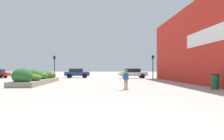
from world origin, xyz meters
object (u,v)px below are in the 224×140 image
car_center_right (215,73)px  traffic_light_left (54,63)px  skateboarder (126,77)px  skateboard (126,89)px  traffic_light_right (153,63)px  car_rightmost (133,73)px  trash_bin (215,82)px  car_center_left (77,73)px

car_center_right → traffic_light_left: traffic_light_left is taller
skateboarder → traffic_light_left: bearing=107.2°
skateboard → traffic_light_right: bearing=64.9°
skateboard → car_rightmost: bearing=73.9°
skateboarder → car_rightmost: size_ratio=0.29×
skateboard → traffic_light_left: bearing=107.2°
car_rightmost → traffic_light_right: 5.58m
trash_bin → traffic_light_left: size_ratio=0.33×
skateboard → trash_bin: size_ratio=0.60×
traffic_light_left → traffic_light_right: traffic_light_right is taller
skateboard → skateboarder: skateboarder is taller
car_center_left → car_rightmost: 8.75m
car_center_right → car_rightmost: (-11.72, 2.05, -0.01)m
skateboard → car_rightmost: size_ratio=0.15×
car_rightmost → trash_bin: bearing=7.2°
traffic_light_left → trash_bin: bearing=-50.5°
car_rightmost → skateboarder: bearing=-8.6°
trash_bin → traffic_light_left: (-13.59, 16.49, 1.63)m
car_center_right → traffic_light_left: size_ratio=1.39×
skateboarder → trash_bin: 5.94m
car_center_left → car_center_right: (20.32, -3.66, 0.01)m
traffic_light_left → car_center_left: bearing=70.5°
trash_bin → car_rightmost: bearing=97.2°
skateboard → traffic_light_left: size_ratio=0.20×
car_center_right → traffic_light_right: traffic_light_right is taller
car_center_right → traffic_light_left: (-22.62, -2.84, 1.35)m
car_center_left → traffic_light_right: (10.58, -6.63, 1.41)m
traffic_light_left → traffic_light_right: (12.88, -0.13, 0.05)m
skateboarder → skateboard: bearing=0.0°
skateboarder → trash_bin: bearing=-6.2°
skateboarder → traffic_light_right: bearing=64.9°
car_center_right → traffic_light_right: size_ratio=1.36×
car_center_right → traffic_light_right: (-9.74, -2.97, 1.40)m
traffic_light_right → traffic_light_left: bearing=179.4°
car_rightmost → traffic_light_left: traffic_light_left is taller
skateboarder → car_rightmost: 21.76m
trash_bin → car_rightmost: 21.55m
trash_bin → car_center_left: (-11.29, 22.99, 0.26)m
car_center_right → car_rightmost: 11.90m
car_center_left → car_rightmost: size_ratio=0.93×
skateboarder → car_rightmost: bearing=73.9°
car_center_left → car_center_right: bearing=79.8°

